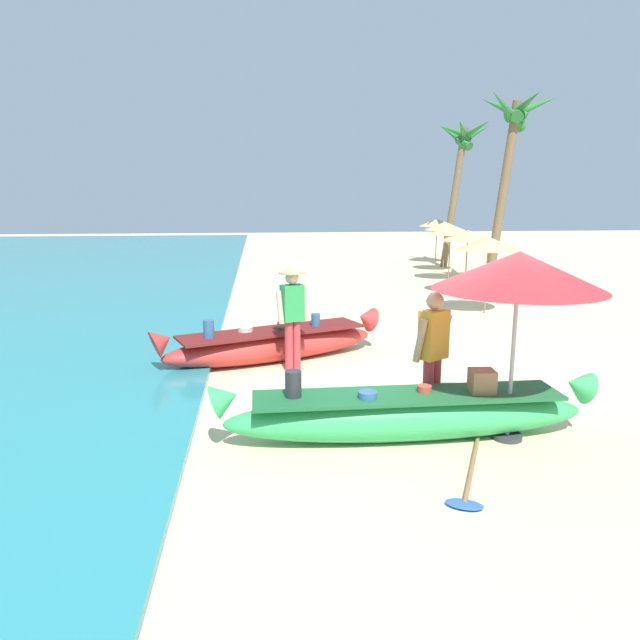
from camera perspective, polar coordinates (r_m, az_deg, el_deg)
ground_plane at (r=8.36m, az=11.41°, el=-8.36°), size 80.00×80.00×0.00m
boat_green_foreground at (r=7.14m, az=8.54°, el=-9.14°), size 4.70×0.71×0.89m
boat_red_midground at (r=10.35m, az=-4.67°, el=-2.35°), size 4.18×2.21×0.87m
person_vendor_hatted at (r=9.63m, az=-2.74°, el=0.98°), size 0.59×0.44×1.79m
person_tourist_customer at (r=7.48m, az=11.05°, el=-2.95°), size 0.57×0.47×1.72m
patio_umbrella_large at (r=7.02m, az=18.97°, el=4.53°), size 1.97×1.97×2.28m
parasol_row_0 at (r=14.98m, az=16.24°, el=7.24°), size 1.60×1.60×1.91m
parasol_row_1 at (r=17.91m, az=14.33°, el=8.06°), size 1.60×1.60×1.91m
parasol_row_2 at (r=20.79m, az=12.72°, el=8.65°), size 1.60×1.60×1.91m
parasol_row_3 at (r=23.45m, az=12.18°, el=9.03°), size 1.60×1.60×1.91m
parasol_row_4 at (r=26.34m, az=11.44°, el=9.37°), size 1.60×1.60×1.91m
palm_tree_tall_inland at (r=24.84m, az=13.76°, el=15.93°), size 2.25×2.78×5.89m
palm_tree_leaning_seaward at (r=19.62m, az=18.39°, el=16.90°), size 2.56×2.60×6.06m
paddle at (r=6.38m, az=14.49°, el=-14.92°), size 0.92×1.65×0.05m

